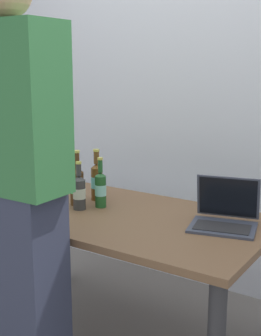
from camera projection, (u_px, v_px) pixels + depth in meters
ground_plane at (120, 335)px, 2.56m from camera, size 8.00×8.00×0.00m
desk at (119, 231)px, 2.43m from camera, size 1.54×0.84×0.70m
laptop at (225, 215)px, 2.22m from camera, size 0.36×0.35×0.22m
beer_bottle_amber at (101, 188)px, 2.50m from camera, size 0.06×0.06×0.27m
beer_bottle_brown at (79, 192)px, 2.46m from camera, size 0.07×0.07×0.26m
beer_bottle_dark at (76, 185)px, 2.53m from camera, size 0.08×0.08×0.30m
beer_bottle_green at (97, 180)px, 2.63m from camera, size 0.07×0.07×0.29m
person_figure at (16, 189)px, 1.95m from camera, size 0.46×0.30×1.87m
back_wall at (196, 90)px, 2.99m from camera, size 6.00×0.10×2.60m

